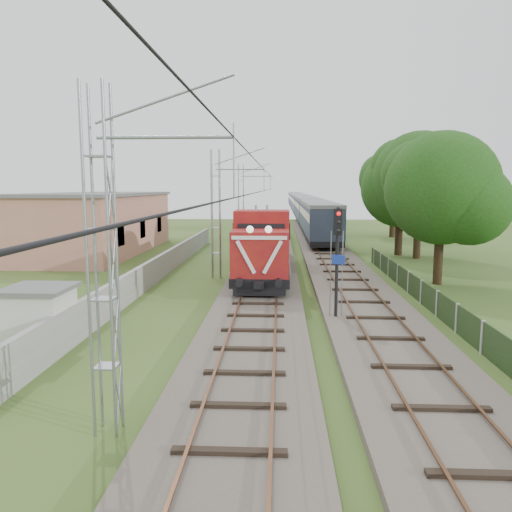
# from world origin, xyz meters

# --- Properties ---
(ground) EXTENTS (140.00, 140.00, 0.00)m
(ground) POSITION_xyz_m (0.00, 0.00, 0.00)
(ground) COLOR #39511E
(ground) RESTS_ON ground
(track_main) EXTENTS (4.20, 70.00, 0.45)m
(track_main) POSITION_xyz_m (0.00, 7.00, 0.18)
(track_main) COLOR #6B6054
(track_main) RESTS_ON ground
(track_side) EXTENTS (4.20, 80.00, 0.45)m
(track_side) POSITION_xyz_m (5.00, 20.00, 0.18)
(track_side) COLOR #6B6054
(track_side) RESTS_ON ground
(catenary) EXTENTS (3.31, 70.00, 8.00)m
(catenary) POSITION_xyz_m (-2.95, 12.00, 4.05)
(catenary) COLOR gray
(catenary) RESTS_ON ground
(boundary_wall) EXTENTS (0.25, 40.00, 1.50)m
(boundary_wall) POSITION_xyz_m (-6.50, 12.00, 0.75)
(boundary_wall) COLOR #9E9E99
(boundary_wall) RESTS_ON ground
(station_building) EXTENTS (8.40, 20.40, 5.22)m
(station_building) POSITION_xyz_m (-15.00, 24.00, 2.63)
(station_building) COLOR tan
(station_building) RESTS_ON ground
(fence) EXTENTS (0.12, 32.00, 1.20)m
(fence) POSITION_xyz_m (8.00, 3.00, 0.60)
(fence) COLOR black
(fence) RESTS_ON ground
(locomotive) EXTENTS (3.00, 17.10, 4.34)m
(locomotive) POSITION_xyz_m (0.00, 13.39, 2.24)
(locomotive) COLOR black
(locomotive) RESTS_ON ground
(coach_rake) EXTENTS (3.08, 114.94, 3.55)m
(coach_rake) POSITION_xyz_m (5.00, 80.39, 2.55)
(coach_rake) COLOR black
(coach_rake) RESTS_ON ground
(signal_post) EXTENTS (0.52, 0.42, 4.90)m
(signal_post) POSITION_xyz_m (3.39, 1.68, 3.37)
(signal_post) COLOR black
(signal_post) RESTS_ON ground
(relay_hut) EXTENTS (2.22, 2.22, 2.29)m
(relay_hut) POSITION_xyz_m (-7.40, -2.30, 1.16)
(relay_hut) COLOR silver
(relay_hut) RESTS_ON ground
(tree_a) EXTENTS (6.90, 6.58, 8.95)m
(tree_a) POSITION_xyz_m (10.45, 10.68, 5.58)
(tree_a) COLOR #362416
(tree_a) RESTS_ON ground
(tree_b) EXTENTS (7.80, 7.43, 10.11)m
(tree_b) POSITION_xyz_m (12.12, 21.50, 6.31)
(tree_b) COLOR #362416
(tree_b) RESTS_ON ground
(tree_c) EXTENTS (6.92, 6.59, 8.97)m
(tree_c) POSITION_xyz_m (11.11, 23.48, 5.59)
(tree_c) COLOR #362416
(tree_c) RESTS_ON ground
(tree_d) EXTENTS (7.69, 7.32, 9.97)m
(tree_d) POSITION_xyz_m (13.95, 38.76, 6.22)
(tree_d) COLOR #362416
(tree_d) RESTS_ON ground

